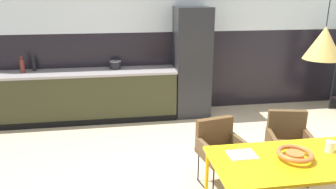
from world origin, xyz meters
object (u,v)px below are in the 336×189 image
Objects in this scene: pendant_lamp_over_table_near at (324,43)px; cooking_pot at (115,65)px; fruit_bowl at (295,154)px; armchair_corner_seat at (288,137)px; mug_short_terracotta at (330,146)px; bottle_wine_green at (34,65)px; refrigerator_column at (192,63)px; armchair_head_of_table at (219,144)px; bottle_vinegar_dark at (22,66)px; dining_table at (310,162)px; open_book at (242,155)px.

cooking_pot is at bearing 118.54° from pendant_lamp_over_table_near.
fruit_bowl is 0.26× the size of pendant_lamp_over_table_near.
mug_short_terracotta reaches higher than armchair_corner_seat.
bottle_wine_green is at bearing 136.19° from mug_short_terracotta.
fruit_bowl is at bearing -163.59° from pendant_lamp_over_table_near.
refrigerator_column is 2.76m from bottle_wine_green.
armchair_head_of_table is at bearing -44.52° from bottle_wine_green.
pendant_lamp_over_table_near reaches higher than bottle_vinegar_dark.
pendant_lamp_over_table_near is at bearing -171.67° from mug_short_terracotta.
bottle_vinegar_dark is (-3.59, 2.33, 0.49)m from armchair_corner_seat.
pendant_lamp_over_table_near is (0.60, -0.79, 1.28)m from armchair_head_of_table.
refrigerator_column is 3.18m from fruit_bowl.
pendant_lamp_over_table_near reaches higher than dining_table.
dining_table is 1.42× the size of pendant_lamp_over_table_near.
mug_short_terracotta reaches higher than fruit_bowl.
cooking_pot is (-1.15, 3.14, 0.22)m from open_book.
bottle_wine_green is 0.21m from bottle_vinegar_dark.
armchair_corner_seat is at bearing 72.23° from dining_table.
fruit_bowl is at bearing 106.32° from armchair_head_of_table.
pendant_lamp_over_table_near is at bearing -46.31° from bottle_wine_green.
pendant_lamp_over_table_near reaches higher than refrigerator_column.
armchair_head_of_table is 0.60× the size of pendant_lamp_over_table_near.
mug_short_terracotta is 0.63× the size of cooking_pot.
fruit_bowl reaches higher than dining_table.
mug_short_terracotta reaches higher than open_book.
cooking_pot is at bearing 115.96° from fruit_bowl.
fruit_bowl is (-0.44, -0.88, 0.27)m from armchair_corner_seat.
pendant_lamp_over_table_near is (0.61, -0.10, 1.04)m from open_book.
pendant_lamp_over_table_near reaches higher than fruit_bowl.
armchair_corner_seat is 1.02m from fruit_bowl.
bottle_wine_green is at bearing 133.69° from pendant_lamp_over_table_near.
cooking_pot is 3.77m from pendant_lamp_over_table_near.
refrigerator_column is at bearing -61.00° from armchair_corner_seat.
refrigerator_column is 1.50× the size of pendant_lamp_over_table_near.
refrigerator_column reaches higher than armchair_head_of_table.
pendant_lamp_over_table_near is at bearing -61.46° from cooking_pot.
mug_short_terracotta is (0.85, -0.75, 0.28)m from armchair_head_of_table.
armchair_head_of_table reaches higher than open_book.
bottle_vinegar_dark is (-3.14, 3.21, 0.23)m from fruit_bowl.
fruit_bowl is at bearing 179.50° from dining_table.
refrigerator_column is at bearing 97.17° from dining_table.
refrigerator_column is 15.08× the size of mug_short_terracotta.
mug_short_terracotta reaches higher than armchair_head_of_table.
cooking_pot is (-1.16, 2.45, 0.45)m from armchair_head_of_table.
bottle_vinegar_dark is at bearing 136.25° from pendant_lamp_over_table_near.
bottle_vinegar_dark reaches higher than cooking_pot.
dining_table is 1.09m from pendant_lamp_over_table_near.
cooking_pot is at bearing 118.18° from dining_table.
refrigerator_column is 3.24m from pendant_lamp_over_table_near.
pendant_lamp_over_table_near is at bearing 115.91° from armchair_head_of_table.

